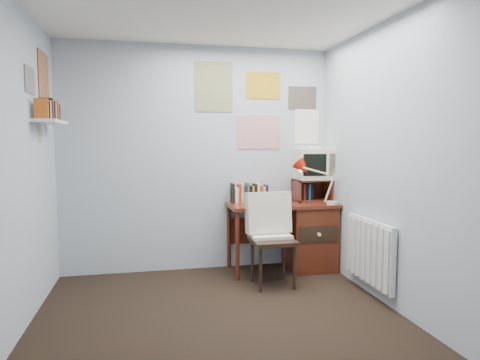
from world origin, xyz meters
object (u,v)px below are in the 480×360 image
object	(u,v)px
desk_chair	(273,241)
radiator	(370,251)
desk	(305,234)
tv_riser	(312,190)
crt_tv	(314,163)
wall_shelf	(50,122)
desk_lamp	(333,184)

from	to	relation	value
desk_chair	radiator	xyz separation A→B (m)	(0.81, -0.46, -0.03)
desk	tv_riser	world-z (taller)	tv_riser
desk	crt_tv	world-z (taller)	crt_tv
desk_chair	wall_shelf	xyz separation A→B (m)	(-2.05, 0.09, 1.17)
desk_chair	tv_riser	distance (m)	0.97
desk_chair	tv_riser	bearing A→B (deg)	42.16
crt_tv	desk_chair	bearing A→B (deg)	-134.59
desk_lamp	tv_riser	xyz separation A→B (m)	(-0.12, 0.31, -0.10)
tv_riser	wall_shelf	world-z (taller)	wall_shelf
desk_lamp	crt_tv	world-z (taller)	crt_tv
wall_shelf	radiator	bearing A→B (deg)	-10.89
desk	desk_chair	xyz separation A→B (m)	(-0.52, -0.47, 0.05)
tv_riser	wall_shelf	bearing A→B (deg)	-169.68
desk_lamp	wall_shelf	distance (m)	2.88
desk_chair	desk	bearing A→B (deg)	42.06
desk	crt_tv	size ratio (longest dim) A/B	2.97
crt_tv	desk_lamp	bearing A→B (deg)	-71.54
desk_chair	wall_shelf	bearing A→B (deg)	177.04
desk_chair	crt_tv	bearing A→B (deg)	41.90
desk_chair	wall_shelf	distance (m)	2.36
desk_lamp	wall_shelf	size ratio (longest dim) A/B	0.72
tv_riser	wall_shelf	xyz separation A→B (m)	(-2.69, -0.49, 0.74)
desk_lamp	tv_riser	bearing A→B (deg)	97.56
desk	tv_riser	xyz separation A→B (m)	(0.12, 0.11, 0.48)
tv_riser	crt_tv	size ratio (longest dim) A/B	0.99
desk_chair	wall_shelf	world-z (taller)	wall_shelf
desk_lamp	tv_riser	size ratio (longest dim) A/B	1.11
desk	desk_chair	size ratio (longest dim) A/B	1.32
wall_shelf	crt_tv	bearing A→B (deg)	10.63
radiator	wall_shelf	xyz separation A→B (m)	(-2.86, 0.55, 1.20)
desk	wall_shelf	distance (m)	2.87
desk	radiator	xyz separation A→B (m)	(0.29, -0.93, 0.01)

